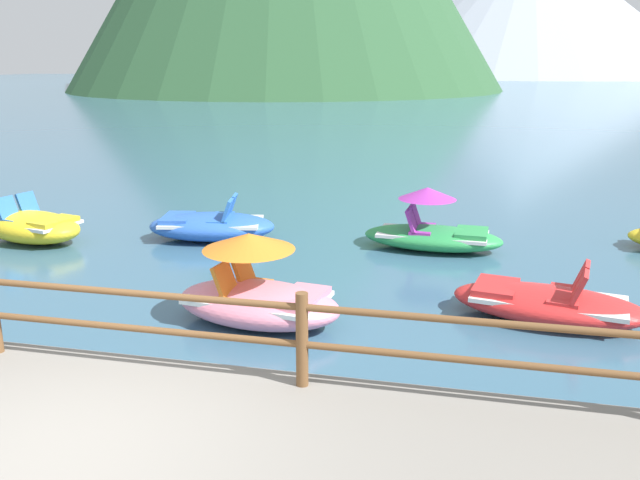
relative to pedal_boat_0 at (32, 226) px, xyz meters
The scene contains 8 objects.
ground_plane 33.56m from the pedal_boat_0, 81.30° to the left, with size 200.00×200.00×0.00m, color #38607A.
dock_railing 7.35m from the pedal_boat_0, 46.10° to the right, with size 23.92×0.12×0.95m.
pedal_boat_0 is the anchor object (origin of this frame).
pedal_boat_1 3.47m from the pedal_boat_0, 15.57° to the left, with size 2.67×1.71×0.86m.
pedal_boat_2 7.74m from the pedal_boat_0, ahead, with size 2.65×1.30×1.18m.
pedal_boat_4 6.29m from the pedal_boat_0, 27.90° to the right, with size 2.48×1.62×1.24m.
pedal_boat_6 9.59m from the pedal_boat_0, 11.94° to the right, with size 2.74×1.61×0.81m.
distant_peak 140.55m from the pedal_boat_0, 82.45° to the left, with size 73.72×73.72×28.38m, color #A8B2C1.
Camera 1 is at (3.15, -4.07, 3.47)m, focal length 36.97 mm.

